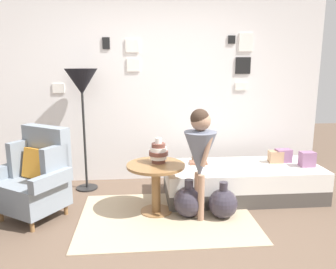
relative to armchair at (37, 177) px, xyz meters
name	(u,v)px	position (x,y,z in m)	size (l,w,h in m)	color
ground_plane	(161,248)	(1.28, -0.80, -0.44)	(12.00, 12.00, 0.00)	brown
gallery_wall	(151,88)	(1.29, 1.15, 0.86)	(4.80, 0.12, 2.60)	silver
rug	(167,217)	(1.39, -0.19, -0.43)	(1.86, 1.33, 0.01)	tan
armchair	(37,177)	(0.00, 0.00, 0.00)	(0.90, 0.85, 0.97)	olive
daybed	(242,181)	(2.38, 0.32, -0.24)	(1.90, 0.81, 0.40)	#4C4742
pillow_head	(307,159)	(3.15, 0.23, 0.05)	(0.17, 0.12, 0.18)	gray
pillow_mid	(283,156)	(2.93, 0.43, 0.05)	(0.19, 0.12, 0.17)	gray
pillow_back	(276,157)	(2.83, 0.42, 0.04)	(0.17, 0.12, 0.15)	tan
side_table	(156,177)	(1.29, -0.04, -0.03)	(0.64, 0.64, 0.56)	olive
vase_striped	(159,152)	(1.32, 0.01, 0.24)	(0.21, 0.21, 0.28)	brown
floor_lamp	(82,86)	(0.40, 0.77, 0.92)	(0.41, 0.41, 1.57)	black
person_child	(200,150)	(1.73, -0.24, 0.33)	(0.34, 0.34, 1.19)	#A37A60
book_on_daybed	(198,162)	(1.84, 0.46, -0.02)	(0.22, 0.16, 0.03)	brown
demijohn_near	(189,201)	(1.63, -0.17, -0.27)	(0.33, 0.33, 0.42)	#332D38
demijohn_far	(223,203)	(1.99, -0.24, -0.28)	(0.32, 0.32, 0.40)	#332D38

